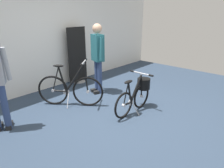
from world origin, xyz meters
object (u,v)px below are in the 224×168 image
Objects in this scene: visitor_near_wall at (98,55)px; floor_banner_stand at (78,59)px; display_bike_left at (70,89)px; folding_bike_foreground at (137,93)px.

floor_banner_stand is at bearing 80.43° from visitor_near_wall.
visitor_near_wall reaches higher than floor_banner_stand.
display_bike_left is 1.09m from visitor_near_wall.
display_bike_left is (-1.08, -1.07, -0.31)m from floor_banner_stand.
folding_bike_foreground is 1.41m from visitor_near_wall.
floor_banner_stand is at bearing 44.68° from display_bike_left.
folding_bike_foreground is 0.96× the size of display_bike_left.
display_bike_left is at bearing 122.29° from folding_bike_foreground.
floor_banner_stand is 1.02m from visitor_near_wall.
visitor_near_wall is (-0.16, -0.97, 0.27)m from floor_banner_stand.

